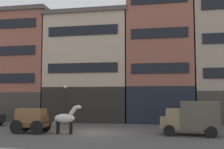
% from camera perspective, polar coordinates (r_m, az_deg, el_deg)
% --- Properties ---
extents(ground_plane, '(120.00, 120.00, 0.00)m').
position_cam_1_polar(ground_plane, '(22.34, -3.94, -12.45)').
color(ground_plane, '#4C4947').
extents(building_far_left, '(9.90, 7.02, 13.77)m').
position_cam_1_polar(building_far_left, '(36.61, -19.62, 1.80)').
color(building_far_left, '#38332D').
rests_on(building_far_left, ground_plane).
extents(building_center_left, '(10.16, 7.02, 13.02)m').
position_cam_1_polar(building_center_left, '(32.82, -4.84, 1.59)').
color(building_center_left, black).
rests_on(building_center_left, ground_plane).
extents(building_center_right, '(7.69, 7.02, 15.94)m').
position_cam_1_polar(building_center_right, '(31.86, 10.27, 4.48)').
color(building_center_right, black).
rests_on(building_center_right, ground_plane).
extents(cargo_wagon, '(2.95, 1.60, 1.98)m').
position_cam_1_polar(cargo_wagon, '(22.73, -17.10, -9.22)').
color(cargo_wagon, brown).
rests_on(cargo_wagon, ground_plane).
extents(draft_horse, '(2.35, 0.66, 2.30)m').
position_cam_1_polar(draft_horse, '(21.53, -10.03, -9.29)').
color(draft_horse, beige).
rests_on(draft_horse, ground_plane).
extents(delivery_truck_near, '(4.46, 2.40, 2.62)m').
position_cam_1_polar(delivery_truck_near, '(21.50, 16.87, -8.77)').
color(delivery_truck_near, '#7A6B4C').
rests_on(delivery_truck_near, ground_plane).
extents(pedestrian_officer, '(0.43, 0.43, 1.79)m').
position_cam_1_polar(pedestrian_officer, '(24.91, 15.67, -9.19)').
color(pedestrian_officer, black).
rests_on(pedestrian_officer, ground_plane).
extents(streetlamp_curbside, '(0.32, 0.32, 4.12)m').
position_cam_1_polar(streetlamp_curbside, '(28.82, -10.14, -5.25)').
color(streetlamp_curbside, black).
rests_on(streetlamp_curbside, ground_plane).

